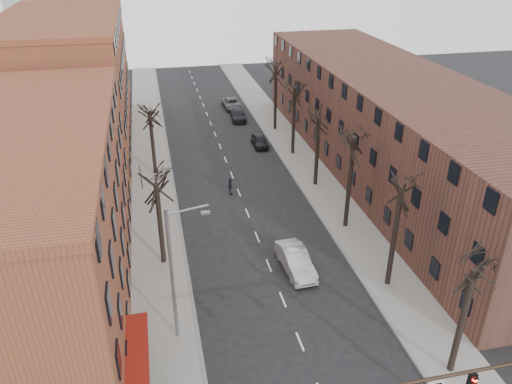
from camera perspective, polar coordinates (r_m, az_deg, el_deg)
sidewalk_left at (r=53.22m, az=-11.86°, el=2.54°), size 4.00×90.00×0.15m
sidewalk_right at (r=55.41m, az=4.88°, el=4.07°), size 4.00×90.00×0.15m
building_left_near at (r=33.77m, az=-25.41°, el=-3.69°), size 12.00×26.00×12.00m
building_left_far at (r=60.04m, az=-20.55°, el=11.30°), size 12.00×28.00×14.00m
building_right at (r=52.25m, az=15.20°, el=7.53°), size 12.00×50.00×10.00m
tree_right_a at (r=31.86m, az=21.24°, el=-18.53°), size 5.20×5.20×10.00m
tree_right_b at (r=36.87m, az=14.74°, el=-10.19°), size 5.20×5.20×10.80m
tree_right_c at (r=42.79m, az=10.15°, el=-3.91°), size 5.20×5.20×11.60m
tree_right_d at (r=49.31m, az=6.77°, el=0.79°), size 5.20×5.20×10.00m
tree_right_e at (r=56.21m, az=4.19°, el=4.37°), size 5.20×5.20×10.80m
tree_right_f at (r=63.37m, az=2.17°, el=7.14°), size 5.20×5.20×11.60m
tree_left_a at (r=38.41m, az=-10.45°, el=-7.96°), size 5.20×5.20×9.50m
tree_left_b at (r=52.34m, az=-11.38°, el=2.06°), size 5.20×5.20×9.50m
streetlight at (r=28.98m, az=-9.30°, el=-8.76°), size 2.45×0.22×9.03m
silver_sedan at (r=36.71m, az=4.54°, el=-7.83°), size 2.02×5.05×1.63m
parked_car_near at (r=58.00m, az=0.42°, el=5.90°), size 1.61×3.93×1.34m
parked_car_mid at (r=66.72m, az=-2.03°, el=8.81°), size 2.25×4.72×1.33m
parked_car_far at (r=71.35m, az=-2.77°, el=10.05°), size 2.47×4.98×1.36m
pedestrian_crossing at (r=46.84m, az=-2.95°, el=0.62°), size 0.52×1.04×1.70m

